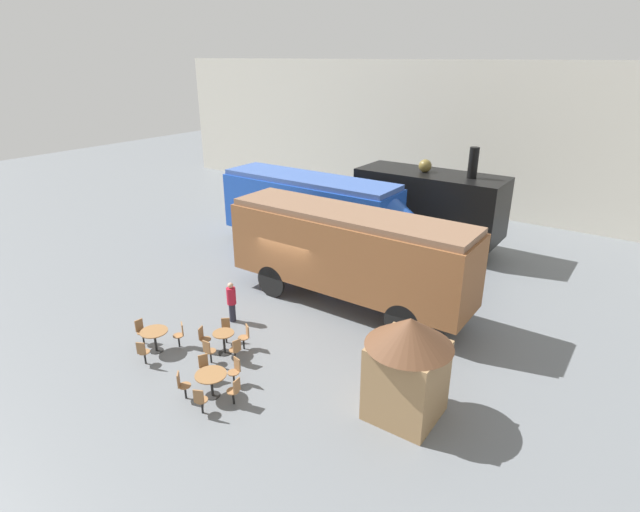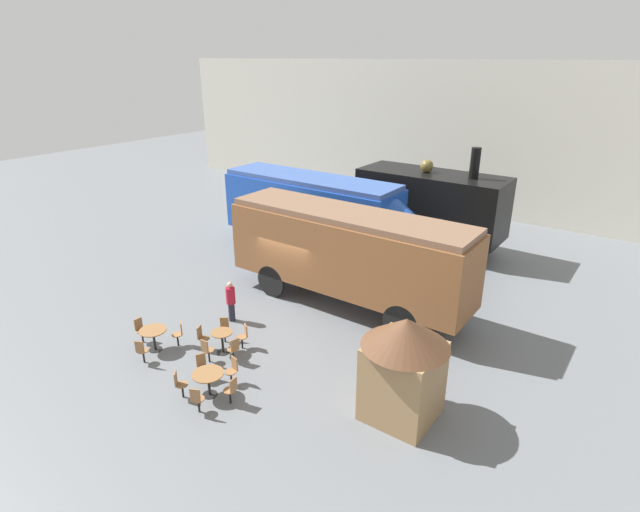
% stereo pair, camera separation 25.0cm
% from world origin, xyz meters
% --- Properties ---
extents(ground_plane, '(80.00, 80.00, 0.00)m').
position_xyz_m(ground_plane, '(0.00, 0.00, 0.00)').
color(ground_plane, slate).
extents(backdrop_wall, '(44.00, 0.15, 9.00)m').
position_xyz_m(backdrop_wall, '(0.00, 15.58, 4.50)').
color(backdrop_wall, beige).
rests_on(backdrop_wall, ground_plane).
extents(steam_locomotive, '(7.27, 2.74, 5.31)m').
position_xyz_m(steam_locomotive, '(2.09, 8.50, 2.37)').
color(steam_locomotive, black).
rests_on(steam_locomotive, ground_plane).
extents(streamlined_locomotive, '(11.25, 2.57, 3.74)m').
position_xyz_m(streamlined_locomotive, '(-1.86, 4.81, 2.20)').
color(streamlined_locomotive, blue).
rests_on(streamlined_locomotive, ground_plane).
extents(passenger_coach_wooden, '(9.78, 2.47, 3.84)m').
position_xyz_m(passenger_coach_wooden, '(2.21, 0.65, 2.32)').
color(passenger_coach_wooden, brown).
rests_on(passenger_coach_wooden, ground_plane).
extents(cafe_table_near, '(0.92, 0.92, 0.75)m').
position_xyz_m(cafe_table_near, '(2.06, -6.48, 0.60)').
color(cafe_table_near, black).
rests_on(cafe_table_near, ground_plane).
extents(cafe_table_mid, '(0.90, 0.90, 0.77)m').
position_xyz_m(cafe_table_mid, '(-1.24, -5.88, 0.61)').
color(cafe_table_mid, black).
rests_on(cafe_table_mid, ground_plane).
extents(cafe_table_far, '(0.71, 0.71, 0.77)m').
position_xyz_m(cafe_table_far, '(0.73, -4.66, 0.56)').
color(cafe_table_far, black).
rests_on(cafe_table_far, ground_plane).
extents(cafe_chair_0, '(0.36, 0.38, 0.87)m').
position_xyz_m(cafe_chair_0, '(2.22, -5.66, 0.51)').
color(cafe_chair_0, black).
rests_on(cafe_chair_0, ground_plane).
extents(cafe_chair_1, '(0.40, 0.39, 0.87)m').
position_xyz_m(cafe_chair_1, '(1.33, -6.08, 0.51)').
color(cafe_chair_1, black).
rests_on(cafe_chair_1, ground_plane).
extents(cafe_chair_2, '(0.40, 0.40, 0.87)m').
position_xyz_m(cafe_chair_2, '(1.45, -7.05, 0.51)').
color(cafe_chair_2, black).
rests_on(cafe_chair_2, ground_plane).
extents(cafe_chair_3, '(0.38, 0.40, 0.87)m').
position_xyz_m(cafe_chair_3, '(2.41, -7.23, 0.51)').
color(cafe_chair_3, black).
rests_on(cafe_chair_3, ground_plane).
extents(cafe_chair_4, '(0.37, 0.36, 0.87)m').
position_xyz_m(cafe_chair_4, '(2.88, -6.37, 0.51)').
color(cafe_chair_4, black).
rests_on(cafe_chair_4, ground_plane).
extents(cafe_chair_5, '(0.40, 0.40, 0.87)m').
position_xyz_m(cafe_chair_5, '(-0.78, -5.20, 0.51)').
color(cafe_chair_5, black).
rests_on(cafe_chair_5, ground_plane).
extents(cafe_chair_6, '(0.36, 0.36, 0.87)m').
position_xyz_m(cafe_chair_6, '(-2.06, -5.82, 0.51)').
color(cafe_chair_6, black).
rests_on(cafe_chair_6, ground_plane).
extents(cafe_chair_7, '(0.38, 0.40, 0.87)m').
position_xyz_m(cafe_chair_7, '(-0.88, -6.62, 0.51)').
color(cafe_chair_7, black).
rests_on(cafe_chair_7, ground_plane).
extents(cafe_chair_8, '(0.40, 0.41, 0.87)m').
position_xyz_m(cafe_chair_8, '(0.26, -4.10, 0.51)').
color(cafe_chair_8, black).
rests_on(cafe_chair_8, ground_plane).
extents(cafe_chair_9, '(0.39, 0.38, 0.87)m').
position_xyz_m(cafe_chair_9, '(0.05, -4.93, 0.51)').
color(cafe_chair_9, black).
rests_on(cafe_chair_9, ground_plane).
extents(cafe_chair_10, '(0.36, 0.36, 0.87)m').
position_xyz_m(cafe_chair_10, '(0.78, -5.38, 0.51)').
color(cafe_chair_10, black).
rests_on(cafe_chair_10, ground_plane).
extents(cafe_chair_11, '(0.38, 0.36, 0.87)m').
position_xyz_m(cafe_chair_11, '(1.44, -4.83, 0.51)').
color(cafe_chair_11, black).
rests_on(cafe_chair_11, ground_plane).
extents(cafe_chair_12, '(0.39, 0.40, 0.87)m').
position_xyz_m(cafe_chair_12, '(1.11, -4.04, 0.51)').
color(cafe_chair_12, black).
rests_on(cafe_chair_12, ground_plane).
extents(visitor_person, '(0.34, 0.34, 1.57)m').
position_xyz_m(visitor_person, '(-0.58, -2.93, 0.84)').
color(visitor_person, '#262633').
rests_on(visitor_person, ground_plane).
extents(ticket_kiosk, '(2.34, 2.34, 3.00)m').
position_xyz_m(ticket_kiosk, '(6.97, -3.99, 1.67)').
color(ticket_kiosk, '#99754C').
rests_on(ticket_kiosk, ground_plane).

